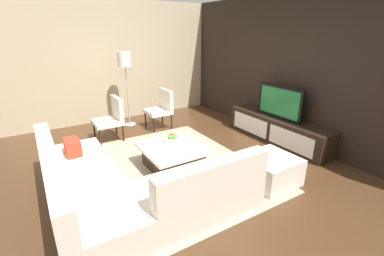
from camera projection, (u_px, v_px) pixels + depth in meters
The scene contains 13 objects.
ground_plane at pixel (171, 172), 4.26m from camera, with size 14.00×14.00×0.00m, color #4C301C.
feature_wall_back at pixel (294, 70), 5.11m from camera, with size 6.40×0.12×2.80m, color black.
side_wall_left at pixel (115, 62), 6.43m from camera, with size 0.12×5.20×2.80m, color #C6B28E.
area_rug at pixel (168, 169), 4.34m from camera, with size 3.20×2.64×0.01m, color tan.
media_console at pixel (277, 130), 5.36m from camera, with size 2.28×0.47×0.50m.
television at pixel (280, 102), 5.16m from camera, with size 1.03×0.06×0.63m.
sectional_couch at pixel (124, 189), 3.30m from camera, with size 2.49×2.28×0.81m.
coffee_table at pixel (173, 157), 4.32m from camera, with size 1.01×0.93×0.38m.
accent_chair_near at pixel (112, 116), 5.40m from camera, with size 0.56×0.54×0.87m.
floor_lamp at pixel (125, 64), 5.89m from camera, with size 0.30×0.30×1.69m.
ottoman at pixel (270, 169), 3.92m from camera, with size 0.70×0.70×0.40m, color silver.
fruit_bowl at pixel (173, 138), 4.44m from camera, with size 0.28×0.28×0.14m.
accent_chair_far at pixel (162, 106), 6.09m from camera, with size 0.56×0.51×0.87m.
Camera 1 is at (3.38, -1.69, 2.12)m, focal length 25.02 mm.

